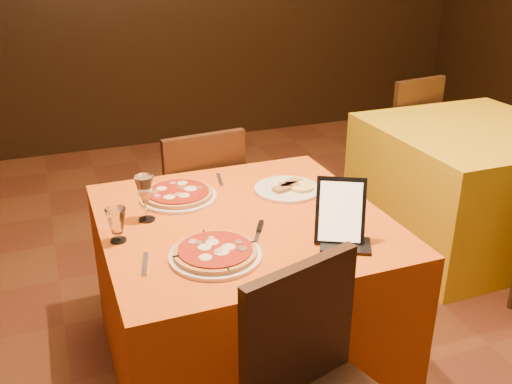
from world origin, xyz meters
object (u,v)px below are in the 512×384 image
object	(u,v)px
main_table	(243,296)
pizza_far	(178,195)
side_table	(468,186)
tablet	(340,211)
chair_side_far	(395,136)
chair_main_far	(194,206)
pizza_near	(215,253)
wine_glass	(145,198)
water_glass	(117,225)

from	to	relation	value
main_table	pizza_far	xyz separation A→B (m)	(-0.19, 0.27, 0.39)
side_table	pizza_far	size ratio (longest dim) A/B	3.36
main_table	tablet	size ratio (longest dim) A/B	4.51
chair_side_far	pizza_far	xyz separation A→B (m)	(-1.88, -1.16, 0.31)
chair_main_far	pizza_near	distance (m)	1.11
chair_side_far	side_table	bearing A→B (deg)	81.42
side_table	tablet	distance (m)	1.77
side_table	pizza_far	bearing A→B (deg)	-169.33
tablet	chair_side_far	bearing A→B (deg)	78.43
tablet	main_table	bearing A→B (deg)	158.85
chair_main_far	pizza_far	bearing A→B (deg)	63.94
chair_side_far	wine_glass	bearing A→B (deg)	24.15
water_glass	wine_glass	bearing A→B (deg)	45.64
side_table	chair_side_far	bearing A→B (deg)	90.00
chair_main_far	pizza_far	world-z (taller)	chair_main_far
chair_main_far	tablet	xyz separation A→B (m)	(0.27, -1.09, 0.41)
main_table	wine_glass	xyz separation A→B (m)	(-0.36, 0.11, 0.47)
wine_glass	tablet	world-z (taller)	tablet
pizza_near	wine_glass	xyz separation A→B (m)	(-0.17, 0.37, 0.08)
wine_glass	tablet	xyz separation A→B (m)	(0.62, -0.41, 0.03)
chair_main_far	wine_glass	size ratio (longest dim) A/B	4.79
chair_main_far	pizza_near	size ratio (longest dim) A/B	2.81
chair_main_far	wine_glass	distance (m)	0.86
pizza_far	tablet	distance (m)	0.74
chair_side_far	tablet	world-z (taller)	tablet
chair_side_far	water_glass	xyz separation A→B (m)	(-2.18, -1.45, 0.36)
water_glass	chair_main_far	bearing A→B (deg)	58.86
pizza_far	wine_glass	size ratio (longest dim) A/B	1.72
side_table	water_glass	world-z (taller)	water_glass
main_table	chair_side_far	size ratio (longest dim) A/B	1.21
water_glass	side_table	bearing A→B (deg)	16.50
pizza_near	tablet	size ratio (longest dim) A/B	1.33
pizza_near	wine_glass	bearing A→B (deg)	114.20
main_table	chair_main_far	xyz separation A→B (m)	(0.00, 0.79, 0.08)
chair_main_far	water_glass	world-z (taller)	chair_main_far
side_table	pizza_near	bearing A→B (deg)	-154.85
water_glass	main_table	bearing A→B (deg)	2.77
side_table	pizza_near	size ratio (longest dim) A/B	3.39
chair_side_far	pizza_far	world-z (taller)	chair_side_far
main_table	water_glass	distance (m)	0.66
side_table	pizza_far	world-z (taller)	pizza_far
side_table	water_glass	xyz separation A→B (m)	(-2.18, -0.64, 0.44)
main_table	water_glass	bearing A→B (deg)	-177.23
chair_main_far	chair_side_far	world-z (taller)	same
side_table	pizza_near	distance (m)	2.11
main_table	chair_main_far	distance (m)	0.79
chair_side_far	pizza_far	distance (m)	2.23
pizza_near	tablet	bearing A→B (deg)	-5.45
chair_main_far	wine_glass	xyz separation A→B (m)	(-0.36, -0.68, 0.39)
pizza_near	chair_side_far	bearing A→B (deg)	41.90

